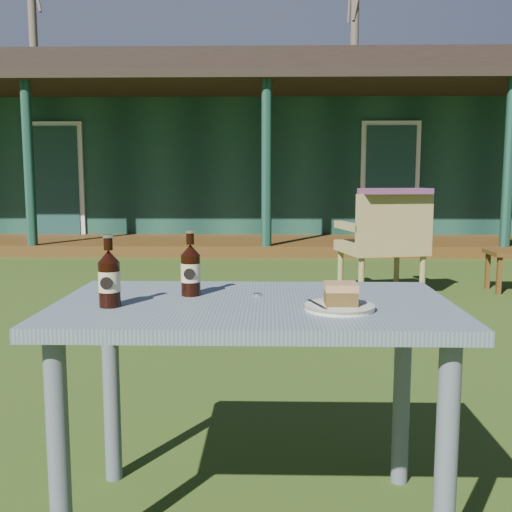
{
  "coord_description": "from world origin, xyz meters",
  "views": [
    {
      "loc": [
        0.05,
        -3.39,
        1.09
      ],
      "look_at": [
        0.0,
        -1.3,
        0.82
      ],
      "focal_mm": 42.0,
      "sensor_mm": 36.0,
      "label": 1
    }
  ],
  "objects_px": {
    "cola_bottle_near": "(191,269)",
    "armchair_left": "(385,238)",
    "cola_bottle_far": "(109,278)",
    "cafe_table": "(254,334)",
    "plate": "(339,307)",
    "cake_slice": "(341,294)"
  },
  "relations": [
    {
      "from": "cola_bottle_near",
      "to": "armchair_left",
      "type": "height_order",
      "value": "armchair_left"
    },
    {
      "from": "cola_bottle_far",
      "to": "armchair_left",
      "type": "height_order",
      "value": "armchair_left"
    },
    {
      "from": "cafe_table",
      "to": "plate",
      "type": "xyz_separation_m",
      "value": [
        0.25,
        -0.11,
        0.11
      ]
    },
    {
      "from": "cake_slice",
      "to": "cafe_table",
      "type": "bearing_deg",
      "value": 157.95
    },
    {
      "from": "cake_slice",
      "to": "cola_bottle_far",
      "type": "xyz_separation_m",
      "value": [
        -0.67,
        0.02,
        0.04
      ]
    },
    {
      "from": "cafe_table",
      "to": "cola_bottle_far",
      "type": "bearing_deg",
      "value": -168.42
    },
    {
      "from": "cake_slice",
      "to": "armchair_left",
      "type": "height_order",
      "value": "armchair_left"
    },
    {
      "from": "cafe_table",
      "to": "armchair_left",
      "type": "xyz_separation_m",
      "value": [
        1.12,
        3.75,
        -0.08
      ]
    },
    {
      "from": "plate",
      "to": "cola_bottle_near",
      "type": "xyz_separation_m",
      "value": [
        -0.45,
        0.2,
        0.08
      ]
    },
    {
      "from": "cola_bottle_far",
      "to": "armchair_left",
      "type": "distance_m",
      "value": 4.14
    },
    {
      "from": "cola_bottle_near",
      "to": "armchair_left",
      "type": "relative_size",
      "value": 0.22
    },
    {
      "from": "cafe_table",
      "to": "armchair_left",
      "type": "relative_size",
      "value": 1.26
    },
    {
      "from": "plate",
      "to": "cola_bottle_near",
      "type": "height_order",
      "value": "cola_bottle_near"
    },
    {
      "from": "cola_bottle_near",
      "to": "cola_bottle_far",
      "type": "distance_m",
      "value": 0.28
    },
    {
      "from": "cafe_table",
      "to": "cola_bottle_near",
      "type": "distance_m",
      "value": 0.29
    },
    {
      "from": "cake_slice",
      "to": "cola_bottle_near",
      "type": "bearing_deg",
      "value": 157.33
    },
    {
      "from": "plate",
      "to": "cola_bottle_far",
      "type": "bearing_deg",
      "value": 178.01
    },
    {
      "from": "armchair_left",
      "to": "plate",
      "type": "bearing_deg",
      "value": -102.66
    },
    {
      "from": "cafe_table",
      "to": "cola_bottle_near",
      "type": "bearing_deg",
      "value": 156.57
    },
    {
      "from": "plate",
      "to": "armchair_left",
      "type": "height_order",
      "value": "armchair_left"
    },
    {
      "from": "cola_bottle_near",
      "to": "armchair_left",
      "type": "bearing_deg",
      "value": 70.2
    },
    {
      "from": "cola_bottle_near",
      "to": "cola_bottle_far",
      "type": "bearing_deg",
      "value": -140.96
    }
  ]
}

